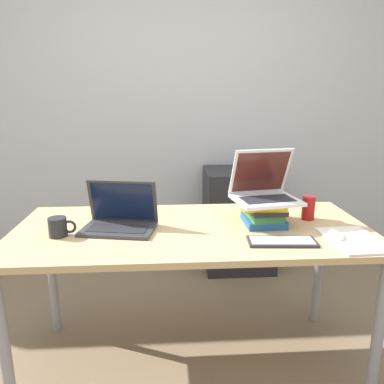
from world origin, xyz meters
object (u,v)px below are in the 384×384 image
book_stack (262,211)px  mini_fridge (239,219)px  laptop_on_books (264,190)px  mug (58,227)px  notepad (354,240)px  laptop_left (120,220)px  mouse (336,235)px  wireless_keyboard (282,241)px  soda_can (308,208)px

book_stack → mini_fridge: book_stack is taller
laptop_on_books → mug: (-0.98, -0.12, -0.13)m
notepad → mini_fridge: bearing=100.0°
laptop_left → mini_fridge: bearing=55.1°
mouse → notepad: bearing=-27.6°
mug → laptop_on_books: bearing=7.0°
laptop_left → wireless_keyboard: laptop_left is taller
wireless_keyboard → soda_can: 0.39m
book_stack → mouse: size_ratio=2.47×
soda_can → mini_fridge: 1.17m
laptop_on_books → mug: size_ratio=2.73×
book_stack → mug: bearing=-173.4°
mouse → mini_fridge: bearing=97.5°
book_stack → laptop_on_books: size_ratio=0.81×
book_stack → mug: size_ratio=2.22×
laptop_left → notepad: (1.06, -0.23, -0.04)m
mug → mouse: bearing=-5.1°
laptop_left → mug: laptop_left is taller
book_stack → mini_fridge: 1.21m
mouse → mug: (-1.26, 0.11, 0.03)m
laptop_left → mug: (-0.27, -0.08, -0.00)m
laptop_left → wireless_keyboard: size_ratio=1.23×
mug → soda_can: 1.24m
laptop_on_books → mini_fridge: laptop_on_books is taller
laptop_on_books → mouse: size_ratio=3.03×
book_stack → mini_fridge: size_ratio=0.34×
laptop_left → soda_can: laptop_left is taller
mouse → mug: bearing=174.9°
mug → soda_can: soda_can is taller
laptop_left → wireless_keyboard: bearing=-17.3°
notepad → mug: bearing=173.7°
wireless_keyboard → mouse: 0.26m
notepad → soda_can: bearing=107.3°
book_stack → mini_fridge: (0.11, 1.13, -0.42)m
soda_can → mini_fridge: bearing=97.8°
laptop_left → mouse: laptop_left is taller
laptop_left → mini_fridge: 1.48m
mini_fridge → wireless_keyboard: bearing=-93.4°
mini_fridge → soda_can: bearing=-82.2°
laptop_on_books → soda_can: 0.28m
wireless_keyboard → notepad: size_ratio=0.93×
book_stack → wireless_keyboard: (0.03, -0.26, -0.06)m
book_stack → laptop_left: bearing=-177.4°
soda_can → wireless_keyboard: bearing=-126.7°
laptop_on_books → wireless_keyboard: bearing=-86.1°
mouse → wireless_keyboard: bearing=-172.4°
laptop_on_books → wireless_keyboard: 0.32m
wireless_keyboard → mouse: mouse is taller
mouse → notepad: 0.08m
laptop_left → mug: size_ratio=2.98×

